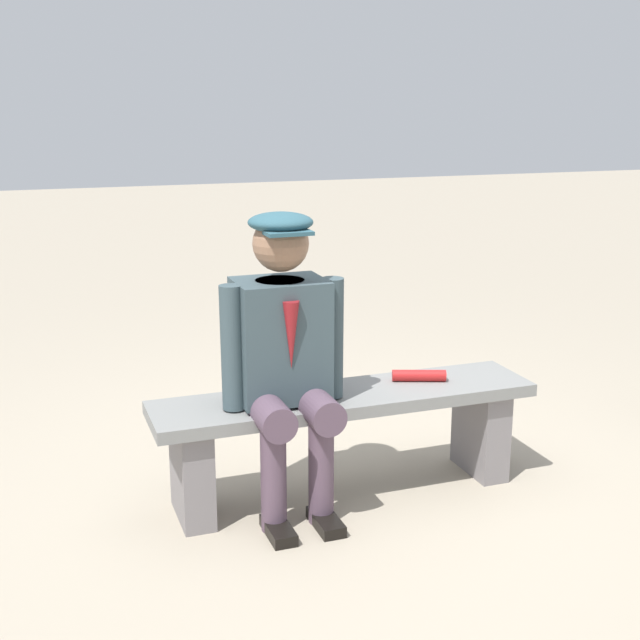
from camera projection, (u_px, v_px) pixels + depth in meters
The scene contains 4 objects.
ground_plane at pixel (344, 492), 3.97m from camera, with size 30.00×30.00×0.00m, color #A09480.
bench at pixel (345, 424), 3.89m from camera, with size 1.76×0.40×0.49m.
seated_man at pixel (284, 349), 3.64m from camera, with size 0.55×0.55×1.32m.
rolled_magazine at pixel (419, 376), 4.00m from camera, with size 0.05×0.05×0.25m, color #B21E1E.
Camera 1 is at (1.34, 3.39, 1.78)m, focal length 47.86 mm.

